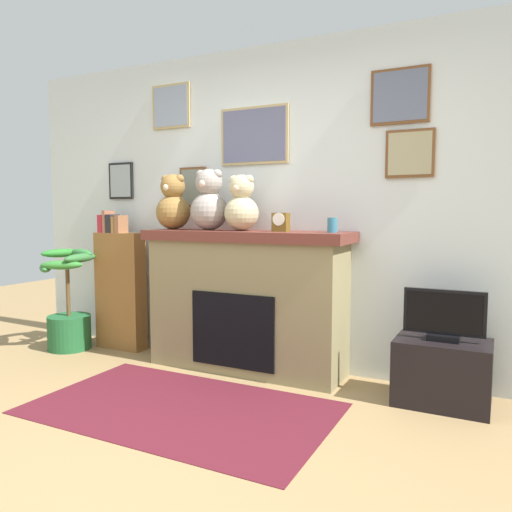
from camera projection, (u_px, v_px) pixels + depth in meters
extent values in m
plane|color=#96784D|center=(118.00, 475.00, 2.41)|extent=(12.00, 12.00, 0.00)
cube|color=silver|center=(284.00, 208.00, 4.07)|extent=(5.20, 0.12, 2.60)
cube|color=tan|center=(254.00, 136.00, 4.06)|extent=(0.61, 0.02, 0.46)
cube|color=slate|center=(253.00, 135.00, 4.05)|extent=(0.57, 0.00, 0.42)
cube|color=tan|center=(171.00, 106.00, 4.40)|extent=(0.39, 0.02, 0.38)
cube|color=#8795AD|center=(170.00, 106.00, 4.39)|extent=(0.35, 0.00, 0.34)
cube|color=brown|center=(410.00, 154.00, 3.52)|extent=(0.34, 0.02, 0.34)
cube|color=tan|center=(410.00, 153.00, 3.51)|extent=(0.30, 0.00, 0.30)
cube|color=black|center=(121.00, 181.00, 4.72)|extent=(0.28, 0.02, 0.34)
cube|color=#8F9DA0|center=(120.00, 181.00, 4.71)|extent=(0.24, 0.00, 0.30)
cube|color=brown|center=(400.00, 96.00, 3.52)|extent=(0.41, 0.02, 0.39)
cube|color=slate|center=(400.00, 96.00, 3.51)|extent=(0.37, 0.00, 0.35)
cube|color=brown|center=(193.00, 187.00, 4.36)|extent=(0.26, 0.02, 0.35)
cube|color=slate|center=(192.00, 187.00, 4.35)|extent=(0.22, 0.00, 0.31)
cube|color=#837851|center=(246.00, 306.00, 3.98)|extent=(1.57, 0.45, 1.04)
cube|color=brown|center=(246.00, 236.00, 3.92)|extent=(1.69, 0.51, 0.08)
cube|color=black|center=(232.00, 331.00, 3.78)|extent=(0.71, 0.02, 0.57)
cube|color=brown|center=(121.00, 291.00, 4.59)|extent=(0.48, 0.16, 1.08)
cube|color=#AF2332|center=(104.00, 224.00, 4.61)|extent=(0.05, 0.13, 0.16)
cube|color=#9F5C42|center=(108.00, 222.00, 4.59)|extent=(0.03, 0.13, 0.20)
cube|color=black|center=(113.00, 224.00, 4.57)|extent=(0.06, 0.13, 0.17)
cube|color=#9E6C36|center=(117.00, 225.00, 4.55)|extent=(0.03, 0.13, 0.15)
cube|color=#925F3E|center=(121.00, 224.00, 4.52)|extent=(0.05, 0.13, 0.16)
cylinder|color=#1E592D|center=(69.00, 332.00, 4.60)|extent=(0.39, 0.39, 0.31)
cylinder|color=brown|center=(68.00, 289.00, 4.56)|extent=(0.04, 0.04, 0.49)
ellipsoid|color=#2E6831|center=(80.00, 258.00, 4.46)|extent=(0.10, 0.36, 0.08)
ellipsoid|color=#307436|center=(81.00, 253.00, 4.64)|extent=(0.37, 0.20, 0.08)
ellipsoid|color=#287627|center=(61.00, 253.00, 4.66)|extent=(0.24, 0.37, 0.08)
ellipsoid|color=#337038|center=(46.00, 268.00, 4.48)|extent=(0.33, 0.32, 0.08)
ellipsoid|color=#2E762B|center=(62.00, 265.00, 4.37)|extent=(0.36, 0.28, 0.08)
cube|color=black|center=(442.00, 372.00, 3.27)|extent=(0.60, 0.40, 0.43)
cube|color=black|center=(443.00, 337.00, 3.25)|extent=(0.20, 0.14, 0.04)
cube|color=black|center=(444.00, 312.00, 3.23)|extent=(0.51, 0.03, 0.29)
cube|color=black|center=(444.00, 313.00, 3.22)|extent=(0.47, 0.00, 0.25)
cube|color=#531722|center=(181.00, 408.00, 3.21)|extent=(1.94, 1.14, 0.01)
cylinder|color=teal|center=(332.00, 225.00, 3.58)|extent=(0.07, 0.07, 0.11)
cube|color=brown|center=(281.00, 222.00, 3.76)|extent=(0.12, 0.08, 0.14)
cylinder|color=white|center=(278.00, 219.00, 3.72)|extent=(0.10, 0.01, 0.10)
sphere|color=olive|center=(173.00, 212.00, 4.20)|extent=(0.29, 0.29, 0.29)
sphere|color=olive|center=(173.00, 187.00, 4.18)|extent=(0.21, 0.21, 0.21)
sphere|color=olive|center=(166.00, 179.00, 4.20)|extent=(0.07, 0.07, 0.07)
sphere|color=olive|center=(180.00, 179.00, 4.14)|extent=(0.07, 0.07, 0.07)
sphere|color=beige|center=(167.00, 187.00, 4.10)|extent=(0.06, 0.06, 0.06)
sphere|color=gray|center=(209.00, 211.00, 4.04)|extent=(0.31, 0.31, 0.31)
sphere|color=gray|center=(209.00, 183.00, 4.02)|extent=(0.22, 0.22, 0.22)
sphere|color=gray|center=(201.00, 175.00, 4.04)|extent=(0.08, 0.08, 0.08)
sphere|color=gray|center=(217.00, 174.00, 3.98)|extent=(0.08, 0.08, 0.08)
sphere|color=beige|center=(203.00, 183.00, 3.94)|extent=(0.07, 0.07, 0.07)
sphere|color=tan|center=(242.00, 213.00, 3.90)|extent=(0.27, 0.27, 0.27)
sphere|color=tan|center=(241.00, 187.00, 3.89)|extent=(0.20, 0.20, 0.20)
sphere|color=tan|center=(234.00, 180.00, 3.91)|extent=(0.07, 0.07, 0.07)
sphere|color=tan|center=(249.00, 179.00, 3.85)|extent=(0.07, 0.07, 0.07)
sphere|color=beige|center=(237.00, 188.00, 3.82)|extent=(0.06, 0.06, 0.06)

